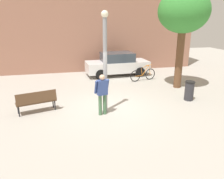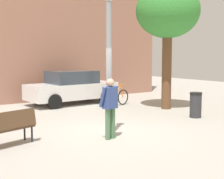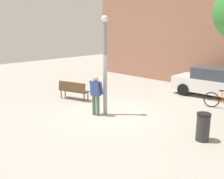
{
  "view_description": "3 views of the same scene",
  "coord_description": "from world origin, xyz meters",
  "px_view_note": "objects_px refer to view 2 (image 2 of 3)",
  "views": [
    {
      "loc": [
        -1.9,
        -8.94,
        3.75
      ],
      "look_at": [
        0.19,
        0.04,
        0.83
      ],
      "focal_mm": 36.06,
      "sensor_mm": 36.0,
      "label": 1
    },
    {
      "loc": [
        -5.48,
        -7.98,
        2.34
      ],
      "look_at": [
        -0.14,
        -0.39,
        1.34
      ],
      "focal_mm": 53.37,
      "sensor_mm": 36.0,
      "label": 2
    },
    {
      "loc": [
        7.57,
        -7.7,
        3.66
      ],
      "look_at": [
        -0.62,
        0.6,
        0.85
      ],
      "focal_mm": 42.86,
      "sensor_mm": 36.0,
      "label": 3
    }
  ],
  "objects_px": {
    "park_bench": "(6,126)",
    "plaza_tree": "(168,13)",
    "bicycle_orange": "(115,98)",
    "lamppost": "(109,57)",
    "person_by_lamppost": "(110,104)",
    "trash_bin": "(196,105)",
    "parked_car_white": "(72,87)"
  },
  "relations": [
    {
      "from": "park_bench",
      "to": "plaza_tree",
      "type": "xyz_separation_m",
      "value": [
        7.45,
        1.98,
        3.48
      ]
    },
    {
      "from": "park_bench",
      "to": "bicycle_orange",
      "type": "distance_m",
      "value": 7.15
    },
    {
      "from": "lamppost",
      "to": "person_by_lamppost",
      "type": "relative_size",
      "value": 2.42
    },
    {
      "from": "lamppost",
      "to": "bicycle_orange",
      "type": "bearing_deg",
      "value": 52.39
    },
    {
      "from": "person_by_lamppost",
      "to": "trash_bin",
      "type": "xyz_separation_m",
      "value": [
        4.34,
        0.73,
        -0.5
      ]
    },
    {
      "from": "person_by_lamppost",
      "to": "lamppost",
      "type": "bearing_deg",
      "value": 60.34
    },
    {
      "from": "person_by_lamppost",
      "to": "trash_bin",
      "type": "distance_m",
      "value": 4.43
    },
    {
      "from": "lamppost",
      "to": "park_bench",
      "type": "bearing_deg",
      "value": 170.67
    },
    {
      "from": "person_by_lamppost",
      "to": "parked_car_white",
      "type": "distance_m",
      "value": 6.71
    },
    {
      "from": "bicycle_orange",
      "to": "plaza_tree",
      "type": "bearing_deg",
      "value": -52.47
    },
    {
      "from": "lamppost",
      "to": "person_by_lamppost",
      "type": "height_order",
      "value": "lamppost"
    },
    {
      "from": "lamppost",
      "to": "person_by_lamppost",
      "type": "bearing_deg",
      "value": -119.66
    },
    {
      "from": "lamppost",
      "to": "plaza_tree",
      "type": "bearing_deg",
      "value": 27.67
    },
    {
      "from": "lamppost",
      "to": "trash_bin",
      "type": "height_order",
      "value": "lamppost"
    },
    {
      "from": "lamppost",
      "to": "trash_bin",
      "type": "relative_size",
      "value": 4.34
    },
    {
      "from": "plaza_tree",
      "to": "parked_car_white",
      "type": "height_order",
      "value": "plaza_tree"
    },
    {
      "from": "bicycle_orange",
      "to": "lamppost",
      "type": "bearing_deg",
      "value": -127.61
    },
    {
      "from": "person_by_lamppost",
      "to": "trash_bin",
      "type": "relative_size",
      "value": 1.79
    },
    {
      "from": "lamppost",
      "to": "parked_car_white",
      "type": "xyz_separation_m",
      "value": [
        2.03,
        5.98,
        -1.47
      ]
    },
    {
      "from": "plaza_tree",
      "to": "bicycle_orange",
      "type": "relative_size",
      "value": 2.95
    },
    {
      "from": "person_by_lamppost",
      "to": "plaza_tree",
      "type": "xyz_separation_m",
      "value": [
        4.85,
        2.78,
        3.06
      ]
    },
    {
      "from": "person_by_lamppost",
      "to": "plaza_tree",
      "type": "distance_m",
      "value": 6.37
    },
    {
      "from": "plaza_tree",
      "to": "trash_bin",
      "type": "xyz_separation_m",
      "value": [
        -0.51,
        -2.05,
        -3.56
      ]
    },
    {
      "from": "person_by_lamppost",
      "to": "parked_car_white",
      "type": "height_order",
      "value": "person_by_lamppost"
    },
    {
      "from": "park_bench",
      "to": "plaza_tree",
      "type": "height_order",
      "value": "plaza_tree"
    },
    {
      "from": "lamppost",
      "to": "park_bench",
      "type": "xyz_separation_m",
      "value": [
        -2.8,
        0.46,
        -1.7
      ]
    },
    {
      "from": "bicycle_orange",
      "to": "parked_car_white",
      "type": "bearing_deg",
      "value": 125.34
    },
    {
      "from": "bicycle_orange",
      "to": "trash_bin",
      "type": "height_order",
      "value": "bicycle_orange"
    },
    {
      "from": "person_by_lamppost",
      "to": "plaza_tree",
      "type": "height_order",
      "value": "plaza_tree"
    },
    {
      "from": "trash_bin",
      "to": "bicycle_orange",
      "type": "bearing_deg",
      "value": 102.85
    },
    {
      "from": "plaza_tree",
      "to": "lamppost",
      "type": "bearing_deg",
      "value": -152.33
    },
    {
      "from": "bicycle_orange",
      "to": "trash_bin",
      "type": "xyz_separation_m",
      "value": [
        0.88,
        -3.85,
        0.09
      ]
    }
  ]
}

